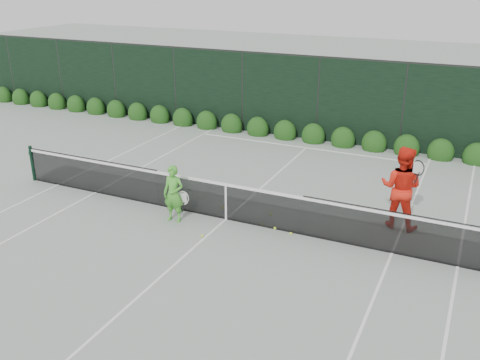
% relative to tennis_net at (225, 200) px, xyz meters
% --- Properties ---
extents(ground, '(80.00, 80.00, 0.00)m').
position_rel_tennis_net_xyz_m(ground, '(0.02, 0.00, -0.53)').
color(ground, gray).
rests_on(ground, ground).
extents(tennis_net, '(12.90, 0.10, 1.07)m').
position_rel_tennis_net_xyz_m(tennis_net, '(0.00, 0.00, 0.00)').
color(tennis_net, black).
rests_on(tennis_net, ground).
extents(player_woman, '(0.62, 0.38, 1.45)m').
position_rel_tennis_net_xyz_m(player_woman, '(-1.12, -0.60, 0.19)').
color(player_woman, green).
rests_on(player_woman, ground).
extents(player_man, '(1.07, 0.87, 2.05)m').
position_rel_tennis_net_xyz_m(player_man, '(3.99, 1.43, 0.49)').
color(player_man, red).
rests_on(player_man, ground).
extents(court_lines, '(11.03, 23.83, 0.01)m').
position_rel_tennis_net_xyz_m(court_lines, '(0.02, 0.00, -0.53)').
color(court_lines, white).
rests_on(court_lines, ground).
extents(windscreen_fence, '(32.00, 21.07, 3.06)m').
position_rel_tennis_net_xyz_m(windscreen_fence, '(0.02, -2.71, 0.98)').
color(windscreen_fence, black).
rests_on(windscreen_fence, ground).
extents(hedge_row, '(31.66, 0.65, 0.94)m').
position_rel_tennis_net_xyz_m(hedge_row, '(0.02, 7.15, -0.30)').
color(hedge_row, '#13380F').
rests_on(hedge_row, ground).
extents(tennis_balls, '(2.22, 1.86, 0.07)m').
position_rel_tennis_net_xyz_m(tennis_balls, '(0.78, 0.01, -0.50)').
color(tennis_balls, '#D5E833').
rests_on(tennis_balls, ground).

